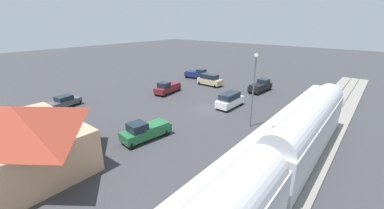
{
  "coord_description": "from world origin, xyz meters",
  "views": [
    {
      "loc": [
        -18.17,
        26.57,
        11.97
      ],
      "look_at": [
        1.41,
        2.48,
        1.0
      ],
      "focal_mm": 22.14,
      "sensor_mm": 36.0,
      "label": 1
    }
  ],
  "objects_px": {
    "pickup_navy": "(197,74)",
    "suv_white": "(230,100)",
    "station_building": "(19,137)",
    "suv_tan": "(210,80)",
    "pedestrian_on_platform": "(273,131)",
    "sedan_charcoal": "(64,102)",
    "pickup_black": "(261,86)",
    "pickup_maroon": "(167,88)",
    "pickup_green": "(145,131)",
    "light_pole_near_platform": "(254,83)"
  },
  "relations": [
    {
      "from": "pickup_navy",
      "to": "suv_white",
      "type": "relative_size",
      "value": 1.14
    },
    {
      "from": "station_building",
      "to": "suv_tan",
      "type": "bearing_deg",
      "value": -83.6
    },
    {
      "from": "pedestrian_on_platform",
      "to": "sedan_charcoal",
      "type": "xyz_separation_m",
      "value": [
        27.7,
        8.8,
        -0.4
      ]
    },
    {
      "from": "pickup_black",
      "to": "suv_white",
      "type": "relative_size",
      "value": 1.12
    },
    {
      "from": "pickup_black",
      "to": "pickup_navy",
      "type": "height_order",
      "value": "same"
    },
    {
      "from": "pedestrian_on_platform",
      "to": "pickup_maroon",
      "type": "distance_m",
      "value": 21.87
    },
    {
      "from": "pickup_navy",
      "to": "sedan_charcoal",
      "type": "distance_m",
      "value": 27.04
    },
    {
      "from": "suv_tan",
      "to": "sedan_charcoal",
      "type": "xyz_separation_m",
      "value": [
        9.26,
        23.65,
        -0.27
      ]
    },
    {
      "from": "suv_tan",
      "to": "pickup_black",
      "type": "bearing_deg",
      "value": -166.64
    },
    {
      "from": "pickup_maroon",
      "to": "suv_tan",
      "type": "height_order",
      "value": "suv_tan"
    },
    {
      "from": "suv_white",
      "to": "pickup_green",
      "type": "relative_size",
      "value": 0.88
    },
    {
      "from": "pickup_navy",
      "to": "sedan_charcoal",
      "type": "bearing_deg",
      "value": 81.94
    },
    {
      "from": "pickup_maroon",
      "to": "station_building",
      "type": "bearing_deg",
      "value": 104.94
    },
    {
      "from": "suv_tan",
      "to": "suv_white",
      "type": "xyz_separation_m",
      "value": [
        -9.5,
        8.46,
        0.0
      ]
    },
    {
      "from": "pickup_green",
      "to": "pickup_maroon",
      "type": "bearing_deg",
      "value": -53.04
    },
    {
      "from": "suv_white",
      "to": "pickup_green",
      "type": "xyz_separation_m",
      "value": [
        1.82,
        14.32,
        -0.12
      ]
    },
    {
      "from": "pickup_maroon",
      "to": "suv_tan",
      "type": "relative_size",
      "value": 1.13
    },
    {
      "from": "pickup_maroon",
      "to": "suv_tan",
      "type": "xyz_separation_m",
      "value": [
        -2.64,
        -9.05,
        0.12
      ]
    },
    {
      "from": "station_building",
      "to": "light_pole_near_platform",
      "type": "xyz_separation_m",
      "value": [
        -11.2,
        -20.02,
        2.46
      ]
    },
    {
      "from": "suv_white",
      "to": "pedestrian_on_platform",
      "type": "bearing_deg",
      "value": 144.4
    },
    {
      "from": "suv_tan",
      "to": "pickup_navy",
      "type": "relative_size",
      "value": 0.88
    },
    {
      "from": "pickup_maroon",
      "to": "pickup_green",
      "type": "distance_m",
      "value": 17.17
    },
    {
      "from": "suv_tan",
      "to": "sedan_charcoal",
      "type": "bearing_deg",
      "value": 68.63
    },
    {
      "from": "pedestrian_on_platform",
      "to": "suv_white",
      "type": "xyz_separation_m",
      "value": [
        8.94,
        -6.4,
        -0.13
      ]
    },
    {
      "from": "pickup_black",
      "to": "suv_tan",
      "type": "height_order",
      "value": "suv_tan"
    },
    {
      "from": "pickup_maroon",
      "to": "pickup_black",
      "type": "xyz_separation_m",
      "value": [
        -12.17,
        -11.32,
        0.0
      ]
    },
    {
      "from": "pickup_maroon",
      "to": "pickup_green",
      "type": "bearing_deg",
      "value": 126.96
    },
    {
      "from": "pickup_black",
      "to": "sedan_charcoal",
      "type": "height_order",
      "value": "pickup_black"
    },
    {
      "from": "pickup_black",
      "to": "sedan_charcoal",
      "type": "relative_size",
      "value": 1.16
    },
    {
      "from": "pickup_black",
      "to": "sedan_charcoal",
      "type": "xyz_separation_m",
      "value": [
        18.79,
        25.92,
        -0.15
      ]
    },
    {
      "from": "station_building",
      "to": "sedan_charcoal",
      "type": "bearing_deg",
      "value": -34.94
    },
    {
      "from": "pickup_maroon",
      "to": "pickup_green",
      "type": "relative_size",
      "value": 1.0
    },
    {
      "from": "pickup_black",
      "to": "pickup_green",
      "type": "relative_size",
      "value": 0.99
    },
    {
      "from": "pickup_navy",
      "to": "pickup_green",
      "type": "bearing_deg",
      "value": 116.92
    },
    {
      "from": "pedestrian_on_platform",
      "to": "sedan_charcoal",
      "type": "relative_size",
      "value": 0.36
    },
    {
      "from": "suv_tan",
      "to": "suv_white",
      "type": "relative_size",
      "value": 1.01
    },
    {
      "from": "pickup_black",
      "to": "pickup_navy",
      "type": "distance_m",
      "value": 15.03
    },
    {
      "from": "pedestrian_on_platform",
      "to": "pickup_black",
      "type": "xyz_separation_m",
      "value": [
        8.91,
        -17.12,
        -0.25
      ]
    },
    {
      "from": "station_building",
      "to": "pedestrian_on_platform",
      "type": "xyz_separation_m",
      "value": [
        -14.78,
        -17.83,
        -1.63
      ]
    },
    {
      "from": "light_pole_near_platform",
      "to": "suv_tan",
      "type": "bearing_deg",
      "value": -40.43
    },
    {
      "from": "sedan_charcoal",
      "to": "light_pole_near_platform",
      "type": "xyz_separation_m",
      "value": [
        -24.12,
        -10.99,
        4.49
      ]
    },
    {
      "from": "station_building",
      "to": "pickup_navy",
      "type": "distance_m",
      "value": 36.99
    },
    {
      "from": "suv_white",
      "to": "pickup_green",
      "type": "distance_m",
      "value": 14.43
    },
    {
      "from": "suv_tan",
      "to": "pickup_green",
      "type": "relative_size",
      "value": 0.88
    },
    {
      "from": "pedestrian_on_platform",
      "to": "pickup_green",
      "type": "bearing_deg",
      "value": 36.36
    },
    {
      "from": "station_building",
      "to": "pickup_black",
      "type": "height_order",
      "value": "station_building"
    },
    {
      "from": "pickup_green",
      "to": "suv_tan",
      "type": "bearing_deg",
      "value": -71.36
    },
    {
      "from": "suv_white",
      "to": "light_pole_near_platform",
      "type": "bearing_deg",
      "value": 141.89
    },
    {
      "from": "pickup_green",
      "to": "light_pole_near_platform",
      "type": "bearing_deg",
      "value": -125.39
    },
    {
      "from": "pedestrian_on_platform",
      "to": "pickup_maroon",
      "type": "relative_size",
      "value": 0.3
    }
  ]
}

